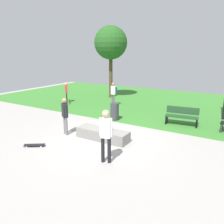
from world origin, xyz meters
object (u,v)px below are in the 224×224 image
at_px(skater_watching, 65,113).
at_px(trash_bin, 115,112).
at_px(park_bench_center_lawn, 182,116).
at_px(backpack_on_ledge, 108,127).
at_px(pedestrian_with_backpack, 114,92).
at_px(cyclist_on_bicycle, 67,94).
at_px(tree_tall_oak, 111,43).
at_px(skateboard_by_ledge, 34,145).
at_px(skater_performing_trick, 106,132).
at_px(concrete_ledge, 103,134).

xyz_separation_m(skater_watching, trash_bin, (0.75, 3.05, -0.50)).
bearing_deg(park_bench_center_lawn, skater_watching, -135.31).
distance_m(backpack_on_ledge, pedestrian_with_backpack, 6.54).
bearing_deg(cyclist_on_bicycle, skater_watching, -48.04).
distance_m(tree_tall_oak, pedestrian_with_backpack, 4.44).
relative_size(backpack_on_ledge, pedestrian_with_backpack, 0.20).
distance_m(trash_bin, cyclist_on_bicycle, 5.62).
relative_size(skateboard_by_ledge, park_bench_center_lawn, 0.47).
height_order(tree_tall_oak, trash_bin, tree_tall_oak).
bearing_deg(pedestrian_with_backpack, skater_watching, -79.77).
bearing_deg(tree_tall_oak, skater_performing_trick, -59.30).
relative_size(concrete_ledge, tree_tall_oak, 0.41).
distance_m(skater_performing_trick, skater_watching, 3.27).
bearing_deg(pedestrian_with_backpack, concrete_ledge, -63.30).
distance_m(concrete_ledge, cyclist_on_bicycle, 7.85).
distance_m(concrete_ledge, tree_tall_oak, 10.12).
distance_m(backpack_on_ledge, trash_bin, 3.06).
relative_size(skater_performing_trick, cyclist_on_bicycle, 1.19).
relative_size(backpack_on_ledge, skater_performing_trick, 0.18).
xyz_separation_m(skateboard_by_ledge, park_bench_center_lawn, (4.23, 5.75, 0.42)).
height_order(backpack_on_ledge, trash_bin, trash_bin).
bearing_deg(backpack_on_ledge, park_bench_center_lawn, 153.95).
xyz_separation_m(backpack_on_ledge, skater_performing_trick, (0.93, -1.60, 0.47)).
bearing_deg(cyclist_on_bicycle, pedestrian_with_backpack, 16.20).
bearing_deg(park_bench_center_lawn, concrete_ledge, -122.11).
relative_size(skater_watching, cyclist_on_bicycle, 1.09).
xyz_separation_m(skater_watching, park_bench_center_lawn, (4.11, 4.07, -0.49)).
distance_m(skateboard_by_ledge, tree_tall_oak, 11.26).
distance_m(park_bench_center_lawn, tree_tall_oak, 8.99).
distance_m(concrete_ledge, trash_bin, 2.91).
distance_m(skater_watching, cyclist_on_bicycle, 6.76).
xyz_separation_m(backpack_on_ledge, tree_tall_oak, (-4.84, 8.12, 3.69)).
xyz_separation_m(skater_watching, cyclist_on_bicycle, (-4.51, 5.02, -0.34)).
bearing_deg(tree_tall_oak, trash_bin, -56.65).
xyz_separation_m(skater_performing_trick, pedestrian_with_backpack, (-4.08, 7.32, -0.12)).
bearing_deg(tree_tall_oak, skateboard_by_ledge, -75.22).
bearing_deg(skater_performing_trick, skateboard_by_ledge, -173.12).
relative_size(tree_tall_oak, cyclist_on_bicycle, 3.70).
bearing_deg(skater_performing_trick, tree_tall_oak, 120.70).
relative_size(backpack_on_ledge, cyclist_on_bicycle, 0.21).
height_order(skater_watching, tree_tall_oak, tree_tall_oak).
relative_size(park_bench_center_lawn, pedestrian_with_backpack, 1.02).
xyz_separation_m(backpack_on_ledge, trash_bin, (-1.31, 2.76, -0.14)).
bearing_deg(concrete_ledge, skateboard_by_ledge, -133.04).
bearing_deg(skater_watching, concrete_ledge, 10.74).
relative_size(skater_watching, pedestrian_with_backpack, 1.04).
xyz_separation_m(concrete_ledge, skateboard_by_ledge, (-1.88, -2.02, -0.16)).
distance_m(skater_performing_trick, park_bench_center_lawn, 5.52).
bearing_deg(skater_watching, park_bench_center_lawn, 44.69).
distance_m(backpack_on_ledge, cyclist_on_bicycle, 8.10).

